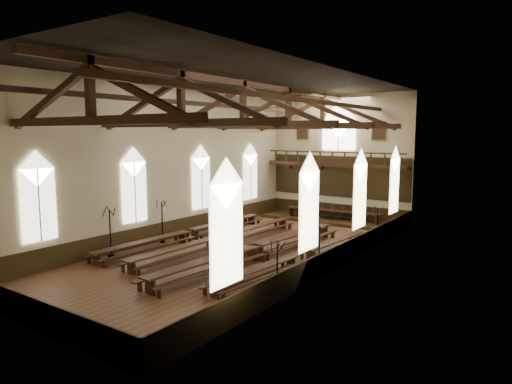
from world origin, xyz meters
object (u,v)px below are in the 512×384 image
at_px(refectory_row_a, 189,233).
at_px(refectory_row_d, 302,256).
at_px(dais, 332,220).
at_px(candelabrum_right_near, 277,279).
at_px(high_table, 332,211).
at_px(refectory_row_c, 256,249).
at_px(candelabrum_left_near, 111,241).
at_px(candelabrum_right_far, 377,231).
at_px(candelabrum_right_mid, 319,258).
at_px(candelabrum_left_far, 241,211).
at_px(candelabrum_left_mid, 162,230).
at_px(refectory_row_b, 222,238).

distance_m(refectory_row_a, refectory_row_d, 8.57).
distance_m(dais, candelabrum_right_near, 17.35).
bearing_deg(high_table, refectory_row_c, -84.00).
distance_m(candelabrum_left_near, candelabrum_right_far, 16.42).
xyz_separation_m(refectory_row_d, candelabrum_right_mid, (1.43, -0.79, 0.27)).
bearing_deg(dais, refectory_row_a, -112.61).
distance_m(refectory_row_c, candelabrum_left_far, 10.84).
height_order(high_table, candelabrum_left_near, candelabrum_left_near).
relative_size(candelabrum_left_mid, candelabrum_right_near, 1.15).
distance_m(refectory_row_a, refectory_row_b, 2.69).
relative_size(refectory_row_b, refectory_row_c, 0.94).
bearing_deg(high_table, candelabrum_left_far, -143.93).
distance_m(refectory_row_a, candelabrum_right_near, 11.25).
relative_size(refectory_row_c, candelabrum_right_near, 6.35).
distance_m(refectory_row_d, dais, 12.43).
xyz_separation_m(refectory_row_a, refectory_row_d, (8.55, -0.47, -0.06)).
bearing_deg(refectory_row_b, dais, 79.80).
relative_size(dais, candelabrum_right_far, 4.97).
relative_size(refectory_row_b, candelabrum_left_near, 5.08).
xyz_separation_m(high_table, candelabrum_right_near, (5.26, -16.52, -0.09)).
xyz_separation_m(refectory_row_c, candelabrum_left_mid, (-7.15, -0.16, 0.24)).
bearing_deg(candelabrum_left_mid, dais, 65.06).
xyz_separation_m(candelabrum_left_far, candelabrum_right_near, (11.10, -12.27, -0.13)).
relative_size(refectory_row_d, candelabrum_left_far, 4.81).
bearing_deg(refectory_row_b, candelabrum_left_near, -126.05).
xyz_separation_m(refectory_row_b, candelabrum_right_mid, (7.29, -1.31, 0.22)).
bearing_deg(refectory_row_d, refectory_row_a, 176.86).
distance_m(refectory_row_c, refectory_row_d, 2.59).
bearing_deg(candelabrum_left_far, candelabrum_left_mid, -90.00).
height_order(high_table, candelabrum_left_far, candelabrum_left_far).
relative_size(high_table, candelabrum_right_mid, 3.10).
bearing_deg(candelabrum_left_near, candelabrum_right_near, 0.07).
bearing_deg(candelabrum_right_mid, candelabrum_right_near, -90.00).
bearing_deg(dais, high_table, 0.00).
height_order(refectory_row_d, dais, refectory_row_d).
xyz_separation_m(candelabrum_left_far, candelabrum_right_far, (11.10, -0.18, -0.17)).
bearing_deg(refectory_row_b, candelabrum_right_mid, -10.18).
relative_size(candelabrum_left_far, candelabrum_right_mid, 1.14).
bearing_deg(candelabrum_left_near, candelabrum_left_mid, 90.00).
relative_size(refectory_row_a, candelabrum_right_mid, 5.78).
relative_size(refectory_row_a, candelabrum_left_far, 5.06).
bearing_deg(candelabrum_left_far, candelabrum_left_near, -90.00).
height_order(refectory_row_c, refectory_row_d, refectory_row_c).
distance_m(candelabrum_left_far, candelabrum_right_far, 11.10).
bearing_deg(high_table, dais, 180.00).
relative_size(candelabrum_left_mid, candelabrum_right_far, 1.21).
distance_m(dais, candelabrum_left_far, 7.27).
relative_size(dais, candelabrum_left_far, 4.02).
distance_m(refectory_row_a, candelabrum_left_near, 5.31).
bearing_deg(candelabrum_left_mid, refectory_row_b, 18.35).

